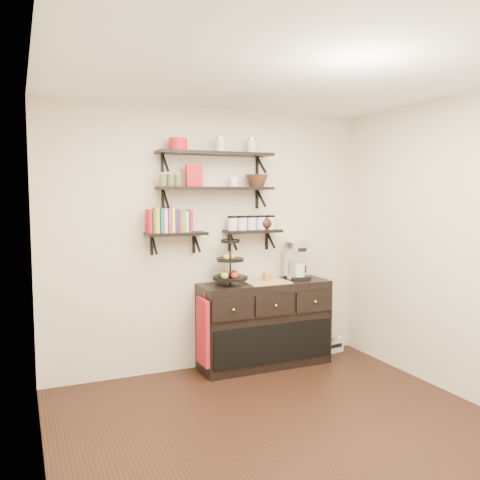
# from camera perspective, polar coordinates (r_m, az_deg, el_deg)

# --- Properties ---
(floor) EXTENTS (3.50, 3.50, 0.00)m
(floor) POSITION_cam_1_polar(r_m,az_deg,el_deg) (4.15, 6.00, -21.05)
(floor) COLOR black
(floor) RESTS_ON ground
(ceiling) EXTENTS (3.50, 3.50, 0.02)m
(ceiling) POSITION_cam_1_polar(r_m,az_deg,el_deg) (3.81, 6.42, 18.33)
(ceiling) COLOR white
(ceiling) RESTS_ON back_wall
(back_wall) EXTENTS (3.50, 0.02, 2.70)m
(back_wall) POSITION_cam_1_polar(r_m,az_deg,el_deg) (5.33, -3.22, 0.04)
(back_wall) COLOR beige
(back_wall) RESTS_ON ground
(left_wall) EXTENTS (0.02, 3.50, 2.70)m
(left_wall) POSITION_cam_1_polar(r_m,az_deg,el_deg) (3.26, -21.62, -3.70)
(left_wall) COLOR beige
(left_wall) RESTS_ON ground
(right_wall) EXTENTS (0.02, 3.50, 2.70)m
(right_wall) POSITION_cam_1_polar(r_m,az_deg,el_deg) (4.86, 24.40, -0.94)
(right_wall) COLOR beige
(right_wall) RESTS_ON ground
(shelf_top) EXTENTS (1.20, 0.27, 0.23)m
(shelf_top) POSITION_cam_1_polar(r_m,az_deg,el_deg) (5.20, -2.76, 9.65)
(shelf_top) COLOR black
(shelf_top) RESTS_ON back_wall
(shelf_mid) EXTENTS (1.20, 0.27, 0.23)m
(shelf_mid) POSITION_cam_1_polar(r_m,az_deg,el_deg) (5.18, -2.74, 5.79)
(shelf_mid) COLOR black
(shelf_mid) RESTS_ON back_wall
(shelf_low_left) EXTENTS (0.60, 0.25, 0.23)m
(shelf_low_left) POSITION_cam_1_polar(r_m,az_deg,el_deg) (5.07, -7.21, 0.63)
(shelf_low_left) COLOR black
(shelf_low_left) RESTS_ON back_wall
(shelf_low_right) EXTENTS (0.60, 0.25, 0.23)m
(shelf_low_right) POSITION_cam_1_polar(r_m,az_deg,el_deg) (5.37, 1.41, 0.93)
(shelf_low_right) COLOR black
(shelf_low_right) RESTS_ON back_wall
(cookbooks) EXTENTS (0.43, 0.15, 0.26)m
(cookbooks) POSITION_cam_1_polar(r_m,az_deg,el_deg) (5.05, -7.79, 2.16)
(cookbooks) COLOR red
(cookbooks) RESTS_ON shelf_low_left
(glass_canisters) EXTENTS (0.54, 0.10, 0.13)m
(glass_canisters) POSITION_cam_1_polar(r_m,az_deg,el_deg) (5.36, 1.33, 1.86)
(glass_canisters) COLOR silver
(glass_canisters) RESTS_ON shelf_low_right
(sideboard) EXTENTS (1.40, 0.50, 0.92)m
(sideboard) POSITION_cam_1_polar(r_m,az_deg,el_deg) (5.47, 2.78, -9.37)
(sideboard) COLOR black
(sideboard) RESTS_ON floor
(fruit_stand) EXTENTS (0.36, 0.36, 0.53)m
(fruit_stand) POSITION_cam_1_polar(r_m,az_deg,el_deg) (5.19, -1.08, -3.08)
(fruit_stand) COLOR black
(fruit_stand) RESTS_ON sideboard
(candle) EXTENTS (0.08, 0.08, 0.08)m
(candle) POSITION_cam_1_polar(r_m,az_deg,el_deg) (5.38, 3.06, -4.14)
(candle) COLOR #B25E29
(candle) RESTS_ON sideboard
(coffee_maker) EXTENTS (0.23, 0.22, 0.41)m
(coffee_maker) POSITION_cam_1_polar(r_m,az_deg,el_deg) (5.55, 6.32, -2.40)
(coffee_maker) COLOR black
(coffee_maker) RESTS_ON sideboard
(thermal_carafe) EXTENTS (0.11, 0.11, 0.22)m
(thermal_carafe) POSITION_cam_1_polar(r_m,az_deg,el_deg) (5.49, 5.86, -3.40)
(thermal_carafe) COLOR silver
(thermal_carafe) RESTS_ON sideboard
(apron) EXTENTS (0.04, 0.28, 0.66)m
(apron) POSITION_cam_1_polar(r_m,az_deg,el_deg) (5.10, -4.19, -10.24)
(apron) COLOR maroon
(apron) RESTS_ON sideboard
(radio) EXTENTS (0.34, 0.24, 0.19)m
(radio) POSITION_cam_1_polar(r_m,az_deg,el_deg) (6.09, 9.91, -11.41)
(radio) COLOR silver
(radio) RESTS_ON floor
(recipe_box) EXTENTS (0.16, 0.07, 0.22)m
(recipe_box) POSITION_cam_1_polar(r_m,az_deg,el_deg) (5.10, -5.18, 7.22)
(recipe_box) COLOR red
(recipe_box) RESTS_ON shelf_mid
(walnut_bowl) EXTENTS (0.24, 0.24, 0.13)m
(walnut_bowl) POSITION_cam_1_polar(r_m,az_deg,el_deg) (5.36, 1.91, 6.67)
(walnut_bowl) COLOR black
(walnut_bowl) RESTS_ON shelf_mid
(ramekins) EXTENTS (0.09, 0.09, 0.10)m
(ramekins) POSITION_cam_1_polar(r_m,az_deg,el_deg) (5.25, -0.74, 6.51)
(ramekins) COLOR white
(ramekins) RESTS_ON shelf_mid
(teapot) EXTENTS (0.22, 0.18, 0.15)m
(teapot) POSITION_cam_1_polar(r_m,az_deg,el_deg) (5.43, 2.82, 2.00)
(teapot) COLOR black
(teapot) RESTS_ON shelf_low_right
(red_pot) EXTENTS (0.18, 0.18, 0.12)m
(red_pot) POSITION_cam_1_polar(r_m,az_deg,el_deg) (5.07, -6.98, 10.61)
(red_pot) COLOR red
(red_pot) RESTS_ON shelf_top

